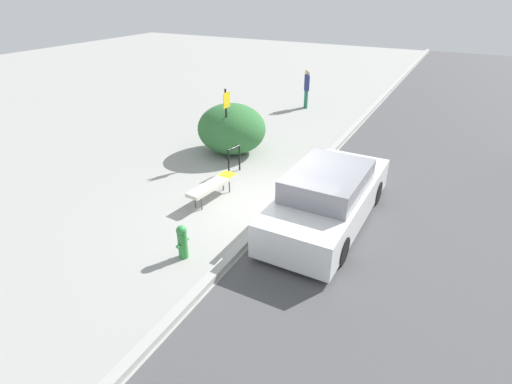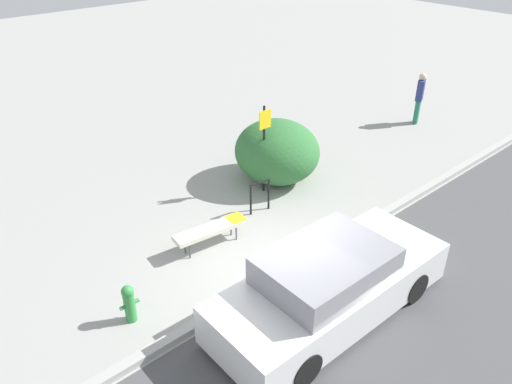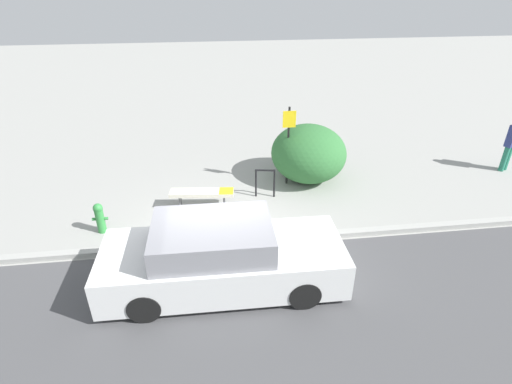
# 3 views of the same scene
# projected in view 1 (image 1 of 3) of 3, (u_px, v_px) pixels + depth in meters

# --- Properties ---
(ground_plane) EXTENTS (60.00, 60.00, 0.00)m
(ground_plane) POSITION_uv_depth(u_px,v_px,m) (279.00, 208.00, 10.21)
(ground_plane) COLOR #9E9E99
(road_strip) EXTENTS (60.00, 10.00, 0.01)m
(road_strip) POSITION_uv_depth(u_px,v_px,m) (510.00, 267.00, 8.09)
(road_strip) COLOR #4C4C4F
(road_strip) RESTS_ON ground_plane
(curb) EXTENTS (60.00, 0.20, 0.13)m
(curb) POSITION_uv_depth(u_px,v_px,m) (279.00, 206.00, 10.18)
(curb) COLOR #A8A8A3
(curb) RESTS_ON ground_plane
(bench) EXTENTS (1.68, 0.57, 0.49)m
(bench) POSITION_uv_depth(u_px,v_px,m) (213.00, 185.00, 10.43)
(bench) COLOR #515156
(bench) RESTS_ON ground_plane
(bike_rack) EXTENTS (0.55, 0.14, 0.83)m
(bike_rack) POSITION_uv_depth(u_px,v_px,m) (234.00, 157.00, 11.87)
(bike_rack) COLOR black
(bike_rack) RESTS_ON ground_plane
(sign_post) EXTENTS (0.36, 0.08, 2.30)m
(sign_post) POSITION_uv_depth(u_px,v_px,m) (227.00, 119.00, 12.33)
(sign_post) COLOR black
(sign_post) RESTS_ON ground_plane
(fire_hydrant) EXTENTS (0.36, 0.22, 0.77)m
(fire_hydrant) POSITION_uv_depth(u_px,v_px,m) (182.00, 241.00, 8.21)
(fire_hydrant) COLOR #338C3F
(fire_hydrant) RESTS_ON ground_plane
(shrub_hedge) EXTENTS (2.18, 2.28, 1.64)m
(shrub_hedge) POSITION_uv_depth(u_px,v_px,m) (232.00, 129.00, 13.21)
(shrub_hedge) COLOR #337038
(shrub_hedge) RESTS_ON ground_plane
(pedestrian) EXTENTS (0.44, 0.35, 1.70)m
(pedestrian) POSITION_uv_depth(u_px,v_px,m) (307.00, 88.00, 17.96)
(pedestrian) COLOR #267259
(pedestrian) RESTS_ON ground_plane
(parked_car_near) EXTENTS (4.67, 1.84, 1.41)m
(parked_car_near) POSITION_uv_depth(u_px,v_px,m) (328.00, 198.00, 9.35)
(parked_car_near) COLOR black
(parked_car_near) RESTS_ON ground_plane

